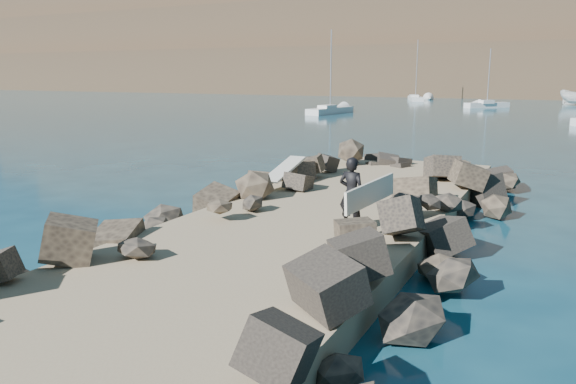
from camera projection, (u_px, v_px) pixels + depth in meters
name	position (u px, v px, depth m)	size (l,w,h in m)	color
ground	(306.00, 243.00, 14.15)	(800.00, 800.00, 0.00)	#0F384C
jetty	(268.00, 254.00, 12.34)	(6.00, 26.00, 0.60)	#8C7759
riprap_left	(176.00, 224.00, 14.01)	(2.60, 22.00, 1.00)	black
riprap_right	(404.00, 257.00, 11.45)	(2.60, 22.00, 1.00)	black
surfboard_resting	(285.00, 172.00, 18.25)	(0.56, 2.25, 0.08)	silver
surfer_with_board	(354.00, 193.00, 12.99)	(1.02, 2.10, 1.71)	black
sailboat_e	(415.00, 98.00, 90.29)	(4.40, 8.26, 9.69)	silver
sailboat_a	(330.00, 110.00, 60.32)	(2.68, 7.58, 8.91)	silver
sailboat_b	(487.00, 105.00, 71.23)	(5.14, 5.37, 7.46)	silver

